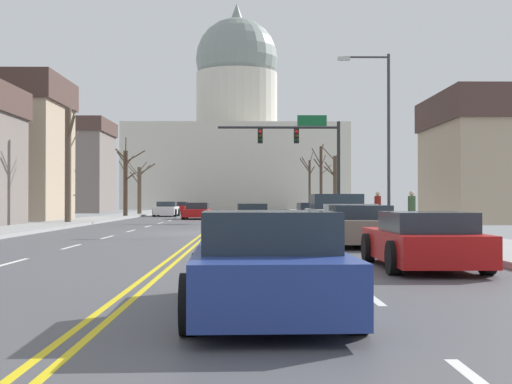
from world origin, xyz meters
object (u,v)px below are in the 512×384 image
(street_lamp_right, at_px, (382,124))
(pedestrian_00, at_px, (412,208))
(sedan_near_03, at_px, (359,227))
(sedan_oncoming_02, at_px, (179,208))
(signal_gantry, at_px, (304,145))
(bicycle_parked, at_px, (443,226))
(sedan_near_04, at_px, (423,241))
(sedan_near_01, at_px, (315,216))
(sedan_near_00, at_px, (252,214))
(sedan_oncoming_01, at_px, (167,209))
(sedan_oncoming_00, at_px, (197,211))
(pickup_truck_near_02, at_px, (338,217))
(pedestrian_01, at_px, (378,206))
(sedan_near_05, at_px, (267,266))

(street_lamp_right, relative_size, pedestrian_00, 4.86)
(sedan_near_03, relative_size, sedan_oncoming_02, 1.02)
(signal_gantry, relative_size, bicycle_parked, 4.47)
(signal_gantry, bearing_deg, sedan_near_04, -90.17)
(sedan_near_01, xyz_separation_m, bicycle_parked, (3.64, -9.21, -0.10))
(signal_gantry, relative_size, sedan_near_03, 1.75)
(sedan_near_00, distance_m, sedan_oncoming_01, 19.11)
(sedan_near_00, height_order, bicycle_parked, sedan_near_00)
(sedan_near_04, relative_size, sedan_oncoming_01, 0.93)
(street_lamp_right, height_order, sedan_oncoming_00, street_lamp_right)
(pickup_truck_near_02, distance_m, sedan_oncoming_00, 24.24)
(sedan_near_01, distance_m, pedestrian_00, 5.08)
(sedan_near_03, bearing_deg, sedan_oncoming_00, 103.53)
(signal_gantry, relative_size, sedan_near_01, 1.74)
(pedestrian_01, bearing_deg, street_lamp_right, -98.07)
(sedan_near_05, height_order, sedan_oncoming_02, sedan_near_05)
(sedan_near_01, xyz_separation_m, sedan_oncoming_01, (-10.09, 24.85, -0.01))
(sedan_oncoming_02, relative_size, bicycle_parked, 2.51)
(pickup_truck_near_02, bearing_deg, pedestrian_01, 69.96)
(pickup_truck_near_02, xyz_separation_m, bicycle_parked, (3.33, -2.77, -0.25))
(sedan_near_00, xyz_separation_m, sedan_near_01, (3.01, -7.11, 0.03))
(street_lamp_right, height_order, sedan_oncoming_02, street_lamp_right)
(sedan_near_01, bearing_deg, street_lamp_right, -32.35)
(sedan_oncoming_02, bearing_deg, signal_gantry, -68.02)
(pedestrian_00, height_order, pedestrian_01, pedestrian_01)
(sedan_near_04, xyz_separation_m, sedan_oncoming_01, (-10.42, 44.23, 0.03))
(sedan_oncoming_00, bearing_deg, sedan_oncoming_01, 111.35)
(sedan_near_03, xyz_separation_m, sedan_oncoming_02, (-10.44, 50.14, -0.02))
(pedestrian_00, bearing_deg, bicycle_parked, -93.26)
(sedan_near_03, relative_size, pedestrian_01, 2.71)
(signal_gantry, distance_m, bicycle_parked, 20.98)
(sedan_oncoming_00, bearing_deg, sedan_near_01, -67.54)
(street_lamp_right, bearing_deg, sedan_near_00, 123.49)
(pickup_truck_near_02, height_order, sedan_near_04, pickup_truck_near_02)
(pickup_truck_near_02, relative_size, sedan_oncoming_01, 1.22)
(sedan_oncoming_02, bearing_deg, pedestrian_00, -70.65)
(sedan_near_00, xyz_separation_m, sedan_near_04, (3.33, -26.49, 0.00))
(sedan_oncoming_01, bearing_deg, pedestrian_00, -63.27)
(pedestrian_01, distance_m, bicycle_parked, 11.55)
(sedan_near_04, bearing_deg, pedestrian_01, 81.65)
(signal_gantry, xyz_separation_m, sedan_oncoming_00, (-7.32, 5.65, -4.36))
(sedan_oncoming_00, relative_size, pedestrian_01, 2.72)
(sedan_oncoming_01, bearing_deg, street_lamp_right, -64.03)
(sedan_near_05, bearing_deg, pedestrian_00, 72.23)
(sedan_oncoming_01, xyz_separation_m, pedestrian_01, (13.60, -22.53, 0.49))
(sedan_near_05, relative_size, bicycle_parked, 2.46)
(signal_gantry, bearing_deg, sedan_near_01, -92.15)
(sedan_near_00, height_order, pickup_truck_near_02, pickup_truck_near_02)
(pickup_truck_near_02, distance_m, sedan_near_04, 12.94)
(signal_gantry, xyz_separation_m, pickup_truck_near_02, (-0.10, -17.49, -4.18))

